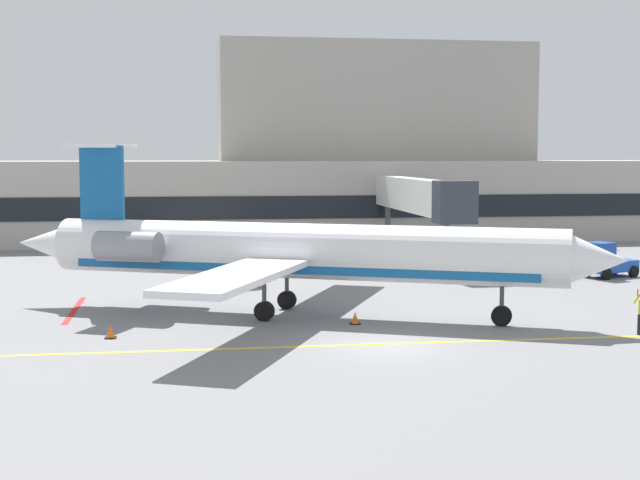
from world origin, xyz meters
TOP-DOWN VIEW (x-y plane):
  - ground at (-0.00, 0.00)m, footprint 120.00×120.00m
  - terminal_building at (6.66, 46.43)m, footprint 62.59×12.30m
  - jet_bridge_west at (8.62, 28.65)m, footprint 2.40×21.19m
  - regional_jet at (-3.01, 7.43)m, footprint 27.90×22.81m
  - baggage_tug at (17.76, 17.89)m, footprint 3.76×2.86m
  - pushback_tractor at (9.25, 27.16)m, footprint 2.75×3.24m
  - belt_loader at (-4.94, 17.37)m, footprint 3.59×3.12m
  - fuel_tank at (-6.54, 29.76)m, footprint 8.36×3.21m
  - safety_cone_alpha at (-0.44, 4.86)m, footprint 0.47×0.47m
  - safety_cone_bravo at (-11.00, 3.22)m, footprint 0.47×0.47m

SIDE VIEW (x-z plane):
  - ground at x=0.00m, z-range -0.10..0.00m
  - safety_cone_alpha at x=-0.44m, z-range -0.03..0.52m
  - safety_cone_bravo at x=-11.00m, z-range -0.03..0.52m
  - pushback_tractor at x=9.25m, z-range -0.08..1.72m
  - belt_loader at x=-4.94m, z-range -0.09..1.91m
  - baggage_tug at x=17.76m, z-range -0.12..2.09m
  - fuel_tank at x=-6.54m, z-range 0.15..2.95m
  - regional_jet at x=-3.01m, z-range -1.01..7.07m
  - jet_bridge_west at x=8.62m, z-range 1.60..7.54m
  - terminal_building at x=6.66m, z-range -2.44..15.17m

